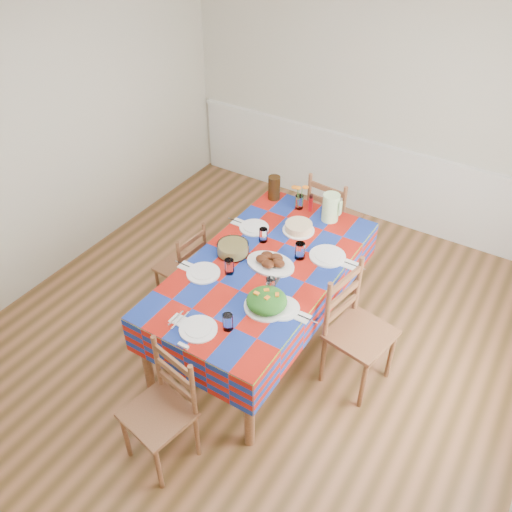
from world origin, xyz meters
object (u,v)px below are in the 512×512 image
(chair_far, at_px, (331,219))
(chair_left, at_px, (184,267))
(green_pitcher, at_px, (331,207))
(chair_near, at_px, (162,410))
(chair_right, at_px, (356,331))
(tea_pitcher, at_px, (274,188))
(meat_platter, at_px, (270,262))
(dining_table, at_px, (263,274))

(chair_far, height_order, chair_left, chair_far)
(green_pitcher, height_order, chair_near, green_pitcher)
(green_pitcher, distance_m, chair_left, 1.43)
(chair_near, height_order, chair_right, chair_right)
(tea_pitcher, relative_size, chair_right, 0.22)
(meat_platter, distance_m, chair_right, 0.86)
(dining_table, height_order, chair_near, chair_near)
(dining_table, xyz_separation_m, chair_near, (0.01, -1.33, -0.25))
(dining_table, relative_size, chair_far, 2.08)
(meat_platter, bearing_deg, chair_left, -177.16)
(chair_left, bearing_deg, meat_platter, 97.36)
(tea_pitcher, distance_m, chair_left, 1.12)
(chair_far, bearing_deg, dining_table, 95.76)
(chair_near, height_order, chair_left, chair_near)
(dining_table, bearing_deg, chair_right, 0.60)
(chair_left, bearing_deg, dining_table, 94.73)
(chair_far, relative_size, chair_right, 0.96)
(chair_far, bearing_deg, green_pitcher, 115.88)
(green_pitcher, relative_size, chair_left, 0.29)
(green_pitcher, relative_size, chair_near, 0.27)
(green_pitcher, height_order, chair_right, green_pitcher)
(dining_table, distance_m, chair_near, 1.35)
(chair_right, bearing_deg, meat_platter, 98.15)
(dining_table, xyz_separation_m, meat_platter, (0.04, 0.04, 0.12))
(chair_left, height_order, chair_right, chair_right)
(tea_pitcher, relative_size, chair_far, 0.23)
(green_pitcher, distance_m, chair_near, 2.26)
(dining_table, relative_size, chair_near, 2.19)
(green_pitcher, bearing_deg, chair_near, -94.01)
(green_pitcher, bearing_deg, chair_right, -52.02)
(meat_platter, xyz_separation_m, chair_right, (0.80, -0.03, -0.33))
(chair_right, bearing_deg, chair_far, 43.06)
(green_pitcher, distance_m, chair_far, 0.66)
(meat_platter, relative_size, chair_left, 0.46)
(chair_near, xyz_separation_m, chair_right, (0.83, 1.34, 0.05))
(chair_near, bearing_deg, dining_table, 101.26)
(green_pitcher, bearing_deg, chair_left, -138.98)
(chair_near, bearing_deg, meat_platter, 99.52)
(chair_far, distance_m, chair_right, 1.56)
(chair_right, bearing_deg, chair_near, 158.63)
(dining_table, xyz_separation_m, chair_far, (-0.00, 1.33, -0.23))
(meat_platter, distance_m, chair_left, 0.98)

